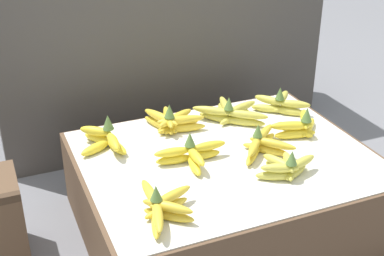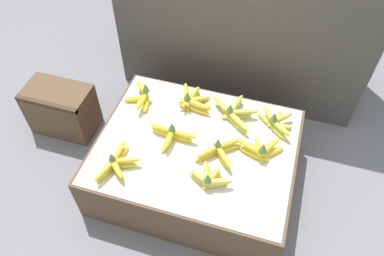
{
  "view_description": "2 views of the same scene",
  "coord_description": "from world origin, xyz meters",
  "views": [
    {
      "loc": [
        -0.67,
        -1.31,
        1.12
      ],
      "look_at": [
        -0.06,
        0.13,
        0.32
      ],
      "focal_mm": 50.0,
      "sensor_mm": 36.0,
      "label": 1
    },
    {
      "loc": [
        0.29,
        -1.01,
        1.64
      ],
      "look_at": [
        -0.03,
        0.02,
        0.36
      ],
      "focal_mm": 35.0,
      "sensor_mm": 36.0,
      "label": 2
    }
  ],
  "objects": [
    {
      "name": "banana_bunch_front_midright",
      "position": [
        0.11,
        -0.18,
        0.3
      ],
      "size": [
        0.2,
        0.13,
        0.1
      ],
      "color": "gold",
      "rests_on": "display_platform"
    },
    {
      "name": "back_vendor_table",
      "position": [
        0.04,
        0.83,
        0.42
      ],
      "size": [
        1.37,
        0.51,
        0.83
      ],
      "color": "#4C4742",
      "rests_on": "ground_plane"
    },
    {
      "name": "banana_bunch_middle_midleft",
      "position": [
        -0.12,
        -0.0,
        0.31
      ],
      "size": [
        0.23,
        0.14,
        0.1
      ],
      "color": "yellow",
      "rests_on": "display_platform"
    },
    {
      "name": "banana_bunch_back_right",
      "position": [
        0.33,
        0.22,
        0.3
      ],
      "size": [
        0.19,
        0.19,
        0.1
      ],
      "color": "gold",
      "rests_on": "display_platform"
    },
    {
      "name": "banana_bunch_back_midleft",
      "position": [
        -0.09,
        0.24,
        0.3
      ],
      "size": [
        0.19,
        0.18,
        0.11
      ],
      "color": "gold",
      "rests_on": "display_platform"
    },
    {
      "name": "banana_bunch_back_left",
      "position": [
        -0.34,
        0.19,
        0.31
      ],
      "size": [
        0.15,
        0.21,
        0.11
      ],
      "color": "yellow",
      "rests_on": "display_platform"
    },
    {
      "name": "wooden_crate",
      "position": [
        -0.8,
        0.12,
        0.14
      ],
      "size": [
        0.35,
        0.21,
        0.28
      ],
      "color": "brown",
      "rests_on": "ground_plane"
    },
    {
      "name": "display_platform",
      "position": [
        0.0,
        0.0,
        0.14
      ],
      "size": [
        0.92,
        0.74,
        0.27
      ],
      "color": "brown",
      "rests_on": "ground_plane"
    },
    {
      "name": "banana_bunch_middle_right",
      "position": [
        0.29,
        0.03,
        0.31
      ],
      "size": [
        0.22,
        0.15,
        0.11
      ],
      "color": "yellow",
      "rests_on": "display_platform"
    },
    {
      "name": "banana_bunch_middle_midright",
      "position": [
        0.11,
        -0.02,
        0.3
      ],
      "size": [
        0.2,
        0.19,
        0.1
      ],
      "color": "gold",
      "rests_on": "display_platform"
    },
    {
      "name": "banana_bunch_back_midright",
      "position": [
        0.12,
        0.22,
        0.3
      ],
      "size": [
        0.25,
        0.24,
        0.1
      ],
      "color": "gold",
      "rests_on": "display_platform"
    },
    {
      "name": "banana_bunch_front_left",
      "position": [
        -0.3,
        -0.22,
        0.3
      ],
      "size": [
        0.17,
        0.24,
        0.1
      ],
      "color": "gold",
      "rests_on": "display_platform"
    },
    {
      "name": "ground_plane",
      "position": [
        0.0,
        0.0,
        0.0
      ],
      "size": [
        10.0,
        10.0,
        0.0
      ],
      "primitive_type": "plane",
      "color": "slate"
    }
  ]
}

